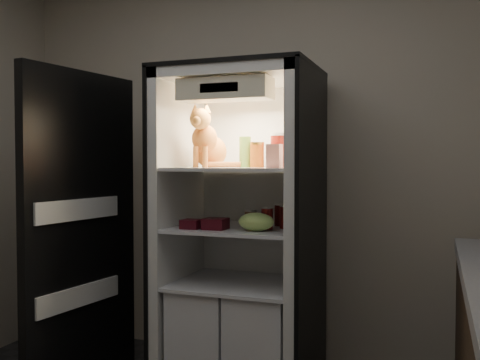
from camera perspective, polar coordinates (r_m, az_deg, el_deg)
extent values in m
plane|color=#B6A998|center=(3.60, 2.50, 2.39)|extent=(3.60, 0.00, 3.60)
cube|color=white|center=(3.50, 1.84, -4.58)|extent=(0.85, 0.06, 1.85)
cube|color=white|center=(3.35, -6.36, -4.87)|extent=(0.06, 0.70, 1.85)
cube|color=white|center=(3.08, 6.94, -5.48)|extent=(0.06, 0.70, 1.85)
cube|color=white|center=(3.21, 0.01, 10.86)|extent=(0.85, 0.70, 0.06)
cube|color=black|center=(3.37, -7.00, -4.84)|extent=(0.02, 0.72, 1.87)
cube|color=black|center=(3.07, 7.71, -5.51)|extent=(0.02, 0.72, 1.87)
cube|color=black|center=(3.22, 0.01, 11.60)|extent=(0.90, 0.72, 0.02)
cube|color=white|center=(3.14, -0.18, 1.17)|extent=(0.73, 0.62, 0.02)
cube|color=white|center=(3.17, -0.18, -5.17)|extent=(0.73, 0.62, 0.02)
cube|color=white|center=(3.35, -3.08, -14.92)|extent=(0.34, 0.58, 0.48)
cube|color=white|center=(3.24, 2.84, -15.55)|extent=(0.34, 0.58, 0.48)
cube|color=white|center=(3.23, -0.18, -11.00)|extent=(0.73, 0.62, 0.02)
cube|color=#F8EECA|center=(2.97, -1.62, 9.62)|extent=(0.52, 0.18, 0.12)
cube|color=black|center=(2.90, -2.26, 9.83)|extent=(0.22, 0.01, 0.05)
cube|color=black|center=(3.27, -16.51, -5.11)|extent=(0.17, 0.87, 1.85)
cube|color=white|center=(3.29, -16.97, -11.72)|extent=(0.14, 0.64, 0.12)
cube|color=white|center=(3.21, -17.06, -3.01)|extent=(0.14, 0.64, 0.12)
ellipsoid|color=#B05616|center=(3.27, -3.15, 3.03)|extent=(0.19, 0.24, 0.20)
ellipsoid|color=#B05616|center=(3.18, -3.80, 4.41)|extent=(0.16, 0.14, 0.17)
sphere|color=orange|center=(3.14, -4.25, 6.52)|extent=(0.13, 0.13, 0.12)
sphere|color=orange|center=(3.09, -4.64, 6.33)|extent=(0.05, 0.05, 0.05)
cone|color=orange|center=(3.16, -4.82, 7.59)|extent=(0.05, 0.05, 0.06)
cone|color=orange|center=(3.13, -3.55, 7.65)|extent=(0.05, 0.05, 0.06)
cylinder|color=#B05616|center=(3.14, -4.75, 2.46)|extent=(0.03, 0.03, 0.12)
cylinder|color=#B05616|center=(3.11, -3.73, 2.47)|extent=(0.03, 0.03, 0.12)
cylinder|color=#B05616|center=(3.15, -2.00, 1.66)|extent=(0.22, 0.13, 0.03)
cylinder|color=#248534|center=(3.18, 0.54, 2.87)|extent=(0.07, 0.07, 0.17)
cylinder|color=#248534|center=(3.18, 0.54, 4.51)|extent=(0.07, 0.07, 0.01)
cylinder|color=white|center=(3.30, 1.41, 2.36)|extent=(0.09, 0.09, 0.11)
cylinder|color=#1855A9|center=(3.30, 1.41, 3.49)|extent=(0.09, 0.09, 0.02)
cylinder|color=maroon|center=(3.13, 1.84, 2.57)|extent=(0.08, 0.08, 0.13)
cylinder|color=#B88C31|center=(3.13, 1.84, 3.92)|extent=(0.08, 0.08, 0.01)
cylinder|color=maroon|center=(3.13, 4.34, 3.03)|extent=(0.12, 0.12, 0.18)
cylinder|color=white|center=(3.13, 4.35, 4.86)|extent=(0.12, 0.12, 0.02)
cube|color=silver|center=(2.90, 3.69, 2.57)|extent=(0.08, 0.08, 0.13)
cylinder|color=black|center=(3.21, 4.32, -3.79)|extent=(0.07, 0.07, 0.12)
cylinder|color=#B2B2B2|center=(3.20, 4.32, -2.66)|extent=(0.07, 0.07, 0.00)
cylinder|color=black|center=(3.09, 4.90, -4.00)|extent=(0.07, 0.07, 0.13)
cylinder|color=#B2B2B2|center=(3.08, 4.90, -2.80)|extent=(0.07, 0.07, 0.00)
cylinder|color=black|center=(3.03, 2.90, -4.17)|extent=(0.07, 0.07, 0.12)
cylinder|color=#B2B2B2|center=(3.03, 2.90, -3.01)|extent=(0.07, 0.07, 0.00)
cylinder|color=#502F17|center=(3.16, 1.13, -4.19)|extent=(0.07, 0.07, 0.09)
cylinder|color=#B2B2B2|center=(3.15, 1.13, -3.28)|extent=(0.07, 0.07, 0.01)
ellipsoid|color=#9CC85D|center=(2.97, 1.74, -4.47)|extent=(0.20, 0.15, 0.10)
cube|color=#460B12|center=(3.08, -5.19, -4.71)|extent=(0.11, 0.11, 0.05)
cube|color=#460B12|center=(3.04, -2.63, -4.68)|extent=(0.13, 0.13, 0.06)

